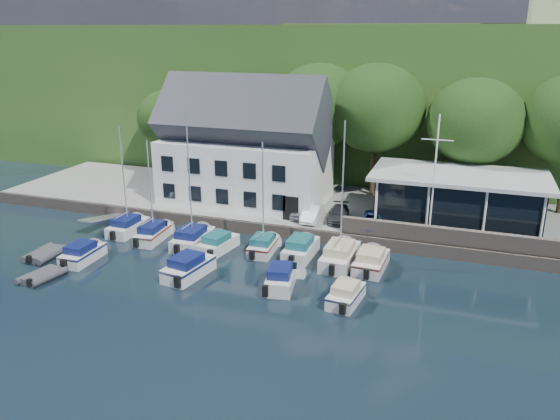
{
  "coord_description": "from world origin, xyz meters",
  "views": [
    {
      "loc": [
        11.27,
        -26.82,
        15.7
      ],
      "look_at": [
        -1.2,
        9.0,
        3.01
      ],
      "focal_mm": 35.0,
      "sensor_mm": 36.0,
      "label": 1
    }
  ],
  "objects_px": {
    "boat_r1_1": "(150,187)",
    "dinghy_1": "(42,275)",
    "car_silver": "(302,210)",
    "boat_r1_6": "(342,198)",
    "boat_r1_4": "(263,199)",
    "boat_r1_5": "(301,247)",
    "car_white": "(312,213)",
    "club_pavilion": "(457,199)",
    "boat_r2_2": "(188,265)",
    "boat_r1_7": "(371,259)",
    "boat_r2_0": "(83,252)",
    "boat_r2_4": "(346,292)",
    "car_dgrey": "(338,214)",
    "boat_r1_2": "(190,188)",
    "dinghy_0": "(45,253)",
    "car_blue": "(373,220)",
    "boat_r2_3": "(281,276)",
    "boat_r1_3": "(218,242)",
    "flagpole": "(434,177)",
    "boat_r1_0": "(124,181)"
  },
  "relations": [
    {
      "from": "boat_r1_6",
      "to": "dinghy_0",
      "type": "distance_m",
      "value": 21.57
    },
    {
      "from": "flagpole",
      "to": "boat_r2_4",
      "type": "xyz_separation_m",
      "value": [
        -3.93,
        -10.36,
        -4.84
      ]
    },
    {
      "from": "boat_r2_2",
      "to": "car_white",
      "type": "bearing_deg",
      "value": 72.3
    },
    {
      "from": "boat_r1_3",
      "to": "dinghy_0",
      "type": "xyz_separation_m",
      "value": [
        -11.2,
        -5.27,
        -0.33
      ]
    },
    {
      "from": "boat_r1_2",
      "to": "boat_r2_0",
      "type": "distance_m",
      "value": 8.77
    },
    {
      "from": "boat_r1_5",
      "to": "boat_r2_4",
      "type": "relative_size",
      "value": 1.26
    },
    {
      "from": "car_blue",
      "to": "boat_r2_2",
      "type": "bearing_deg",
      "value": -134.24
    },
    {
      "from": "boat_r1_1",
      "to": "boat_r1_4",
      "type": "relative_size",
      "value": 1.05
    },
    {
      "from": "car_white",
      "to": "boat_r1_1",
      "type": "bearing_deg",
      "value": -155.13
    },
    {
      "from": "boat_r1_0",
      "to": "boat_r1_3",
      "type": "bearing_deg",
      "value": -5.59
    },
    {
      "from": "flagpole",
      "to": "boat_r1_2",
      "type": "distance_m",
      "value": 17.72
    },
    {
      "from": "flagpole",
      "to": "boat_r1_5",
      "type": "height_order",
      "value": "flagpole"
    },
    {
      "from": "car_dgrey",
      "to": "boat_r1_2",
      "type": "height_order",
      "value": "boat_r1_2"
    },
    {
      "from": "boat_r1_0",
      "to": "boat_r2_2",
      "type": "bearing_deg",
      "value": -32.59
    },
    {
      "from": "club_pavilion",
      "to": "boat_r1_7",
      "type": "relative_size",
      "value": 2.41
    },
    {
      "from": "car_silver",
      "to": "boat_r1_6",
      "type": "xyz_separation_m",
      "value": [
        4.6,
        -5.96,
        3.19
      ]
    },
    {
      "from": "boat_r1_1",
      "to": "car_silver",
      "type": "bearing_deg",
      "value": 27.45
    },
    {
      "from": "car_white",
      "to": "club_pavilion",
      "type": "bearing_deg",
      "value": 12.13
    },
    {
      "from": "boat_r1_5",
      "to": "boat_r1_7",
      "type": "distance_m",
      "value": 5.18
    },
    {
      "from": "flagpole",
      "to": "boat_r2_3",
      "type": "distance_m",
      "value": 13.56
    },
    {
      "from": "car_blue",
      "to": "boat_r2_0",
      "type": "relative_size",
      "value": 0.7
    },
    {
      "from": "boat_r2_2",
      "to": "dinghy_1",
      "type": "height_order",
      "value": "boat_r2_2"
    },
    {
      "from": "boat_r1_7",
      "to": "car_blue",
      "type": "bearing_deg",
      "value": 101.61
    },
    {
      "from": "boat_r1_3",
      "to": "dinghy_1",
      "type": "xyz_separation_m",
      "value": [
        -8.8,
        -8.28,
        -0.36
      ]
    },
    {
      "from": "boat_r1_1",
      "to": "dinghy_0",
      "type": "height_order",
      "value": "boat_r1_1"
    },
    {
      "from": "flagpole",
      "to": "boat_r2_4",
      "type": "height_order",
      "value": "flagpole"
    },
    {
      "from": "boat_r1_7",
      "to": "dinghy_1",
      "type": "xyz_separation_m",
      "value": [
        -20.08,
        -8.75,
        -0.39
      ]
    },
    {
      "from": "boat_r2_0",
      "to": "boat_r1_0",
      "type": "bearing_deg",
      "value": 90.13
    },
    {
      "from": "car_silver",
      "to": "boat_r1_2",
      "type": "distance_m",
      "value": 9.71
    },
    {
      "from": "car_white",
      "to": "flagpole",
      "type": "distance_m",
      "value": 10.02
    },
    {
      "from": "boat_r1_7",
      "to": "boat_r2_0",
      "type": "height_order",
      "value": "boat_r1_7"
    },
    {
      "from": "car_white",
      "to": "boat_r1_1",
      "type": "relative_size",
      "value": 0.41
    },
    {
      "from": "boat_r2_0",
      "to": "boat_r2_4",
      "type": "height_order",
      "value": "boat_r2_0"
    },
    {
      "from": "boat_r1_7",
      "to": "car_silver",
      "type": "bearing_deg",
      "value": 140.02
    },
    {
      "from": "boat_r1_5",
      "to": "boat_r2_0",
      "type": "xyz_separation_m",
      "value": [
        -14.35,
        -5.79,
        -0.08
      ]
    },
    {
      "from": "club_pavilion",
      "to": "boat_r1_2",
      "type": "bearing_deg",
      "value": -154.97
    },
    {
      "from": "boat_r1_3",
      "to": "boat_r1_6",
      "type": "xyz_separation_m",
      "value": [
        9.05,
        0.71,
        4.08
      ]
    },
    {
      "from": "boat_r1_6",
      "to": "boat_r1_7",
      "type": "height_order",
      "value": "boat_r1_6"
    },
    {
      "from": "boat_r1_1",
      "to": "dinghy_1",
      "type": "height_order",
      "value": "boat_r1_1"
    },
    {
      "from": "boat_r1_1",
      "to": "boat_r2_3",
      "type": "relative_size",
      "value": 1.67
    },
    {
      "from": "boat_r1_7",
      "to": "dinghy_0",
      "type": "distance_m",
      "value": 23.2
    },
    {
      "from": "boat_r1_6",
      "to": "dinghy_1",
      "type": "distance_m",
      "value": 20.47
    },
    {
      "from": "club_pavilion",
      "to": "boat_r1_3",
      "type": "height_order",
      "value": "club_pavilion"
    },
    {
      "from": "car_dgrey",
      "to": "boat_r1_7",
      "type": "height_order",
      "value": "car_dgrey"
    },
    {
      "from": "boat_r1_2",
      "to": "boat_r2_4",
      "type": "relative_size",
      "value": 1.99
    },
    {
      "from": "car_white",
      "to": "boat_r1_3",
      "type": "bearing_deg",
      "value": -134.19
    },
    {
      "from": "boat_r2_2",
      "to": "dinghy_1",
      "type": "relative_size",
      "value": 1.9
    },
    {
      "from": "boat_r1_4",
      "to": "boat_r2_2",
      "type": "xyz_separation_m",
      "value": [
        -3.24,
        -5.44,
        -3.32
      ]
    },
    {
      "from": "boat_r1_4",
      "to": "boat_r1_5",
      "type": "bearing_deg",
      "value": -1.44
    },
    {
      "from": "car_blue",
      "to": "boat_r2_2",
      "type": "distance_m",
      "value": 14.89
    }
  ]
}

